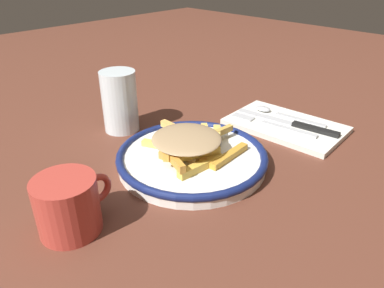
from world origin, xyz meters
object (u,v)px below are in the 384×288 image
napkin (285,126)px  spoon (277,113)px  water_glass (120,101)px  plate (192,157)px  knife (295,124)px  fork (272,125)px  fries_heap (189,143)px  coffee_mug (68,205)px

napkin → spoon: spoon is taller
spoon → water_glass: (-0.25, 0.20, 0.04)m
plate → knife: (0.23, -0.06, 0.00)m
plate → spoon: bearing=-0.5°
water_glass → spoon: bearing=-37.7°
plate → fork: plate is taller
water_glass → fries_heap: bearing=-89.8°
spoon → water_glass: water_glass is taller
fork → spoon: (0.05, 0.02, 0.00)m
plate → water_glass: size_ratio=2.11×
plate → fork: size_ratio=1.41×
spoon → napkin: bearing=-124.6°
fries_heap → spoon: (0.25, -0.01, -0.02)m
napkin → knife: 0.02m
plate → spoon: plate is taller
spoon → knife: bearing=-111.8°
fork → coffee_mug: size_ratio=1.70×
napkin → knife: bearing=-82.3°
water_glass → coffee_mug: water_glass is taller
fries_heap → coffee_mug: 0.22m
napkin → knife: knife is taller
knife → coffee_mug: (-0.45, 0.06, 0.02)m
napkin → water_glass: bearing=134.8°
coffee_mug → knife: bearing=-7.2°
knife → coffee_mug: 0.46m
knife → spoon: 0.06m
fries_heap → fork: (0.20, -0.03, -0.02)m
water_glass → coffee_mug: size_ratio=1.14×
knife → coffee_mug: bearing=172.8°
coffee_mug → spoon: bearing=-0.4°
plate → napkin: bearing=-9.1°
knife → water_glass: water_glass is taller
napkin → coffee_mug: size_ratio=2.12×
napkin → water_glass: size_ratio=1.86×
fork → fries_heap: bearing=170.7°
napkin → knife: size_ratio=1.05×
plate → coffee_mug: coffee_mug is taller
plate → coffee_mug: bearing=179.7°
fork → knife: knife is taller
water_glass → coffee_mug: (-0.22, -0.19, -0.02)m
spoon → coffee_mug: bearing=179.6°
fork → water_glass: (-0.20, 0.22, 0.05)m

